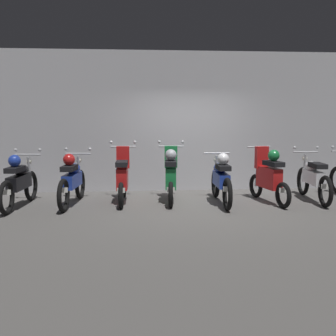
{
  "coord_description": "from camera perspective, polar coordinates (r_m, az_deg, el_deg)",
  "views": [
    {
      "loc": [
        -1.34,
        -8.34,
        1.88
      ],
      "look_at": [
        -0.59,
        0.29,
        0.75
      ],
      "focal_mm": 44.68,
      "sensor_mm": 36.0,
      "label": 1
    }
  ],
  "objects": [
    {
      "name": "ground_plane",
      "position": [
        8.65,
        4.07,
        -5.13
      ],
      "size": [
        80.0,
        80.0,
        0.0
      ],
      "primitive_type": "plane",
      "color": "#565451"
    },
    {
      "name": "back_wall",
      "position": [
        10.35,
        2.48,
        6.34
      ],
      "size": [
        16.0,
        0.3,
        3.37
      ],
      "primitive_type": "cube",
      "color": "#ADADB2",
      "rests_on": "ground"
    },
    {
      "name": "motorbike_slot_0",
      "position": [
        8.92,
        -19.62,
        -1.72
      ],
      "size": [
        0.59,
        1.95,
        1.15
      ],
      "color": "black",
      "rests_on": "ground"
    },
    {
      "name": "motorbike_slot_1",
      "position": [
        8.84,
        -12.94,
        -1.55
      ],
      "size": [
        0.59,
        1.95,
        1.15
      ],
      "color": "black",
      "rests_on": "ground"
    },
    {
      "name": "motorbike_slot_2",
      "position": [
        8.92,
        -6.23,
        -1.33
      ],
      "size": [
        0.59,
        1.68,
        1.29
      ],
      "color": "black",
      "rests_on": "ground"
    },
    {
      "name": "motorbike_slot_3",
      "position": [
        8.93,
        0.4,
        -1.02
      ],
      "size": [
        0.59,
        1.68,
        1.29
      ],
      "color": "black",
      "rests_on": "ground"
    },
    {
      "name": "motorbike_slot_4",
      "position": [
        8.8,
        7.25,
        -1.47
      ],
      "size": [
        0.56,
        1.95,
        1.08
      ],
      "color": "black",
      "rests_on": "ground"
    },
    {
      "name": "motorbike_slot_5",
      "position": [
        9.09,
        13.55,
        -1.09
      ],
      "size": [
        0.57,
        1.67,
        1.18
      ],
      "color": "black",
      "rests_on": "ground"
    },
    {
      "name": "motorbike_slot_6",
      "position": [
        9.59,
        19.2,
        -1.31
      ],
      "size": [
        0.59,
        1.95,
        1.15
      ],
      "color": "black",
      "rests_on": "ground"
    }
  ]
}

